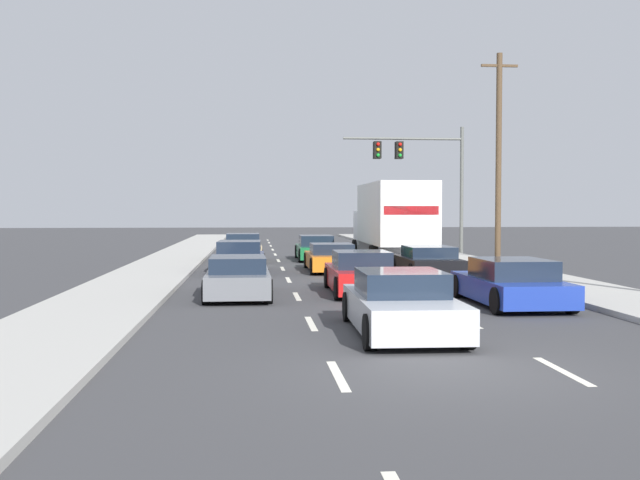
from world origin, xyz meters
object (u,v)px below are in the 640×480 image
(traffic_signal_mast, at_px, (414,161))
(car_black, at_px, (427,263))
(car_red, at_px, (361,274))
(car_blue, at_px, (511,284))
(car_silver, at_px, (401,305))
(car_navy, at_px, (240,258))
(utility_pole_mid, at_px, (499,154))
(car_orange, at_px, (331,258))
(car_tan, at_px, (243,249))
(box_truck, at_px, (392,218))
(car_gray, at_px, (238,278))
(car_green, at_px, (316,249))

(traffic_signal_mast, bearing_deg, car_black, -100.62)
(car_red, bearing_deg, car_blue, -41.28)
(car_silver, distance_m, car_blue, 5.44)
(car_navy, bearing_deg, utility_pole_mid, 25.98)
(car_navy, bearing_deg, car_orange, 5.26)
(car_navy, bearing_deg, car_red, -64.38)
(car_silver, bearing_deg, car_red, 88.02)
(car_tan, height_order, utility_pole_mid, utility_pole_mid)
(car_silver, bearing_deg, box_truck, 79.71)
(car_orange, distance_m, car_silver, 14.97)
(car_gray, bearing_deg, traffic_signal_mast, 64.84)
(car_gray, height_order, car_blue, car_blue)
(utility_pole_mid, bearing_deg, car_gray, -130.83)
(utility_pole_mid, bearing_deg, car_navy, -154.02)
(car_tan, relative_size, traffic_signal_mast, 0.58)
(car_navy, height_order, car_red, car_navy)
(car_blue, distance_m, utility_pole_mid, 18.06)
(car_tan, xyz_separation_m, car_blue, (7.02, -16.88, -0.05))
(car_silver, height_order, utility_pole_mid, utility_pole_mid)
(car_orange, height_order, car_black, car_black)
(car_red, distance_m, car_blue, 4.54)
(car_green, relative_size, car_black, 1.09)
(car_navy, bearing_deg, car_green, 62.98)
(car_black, bearing_deg, box_truck, 89.04)
(car_tan, xyz_separation_m, car_silver, (3.36, -20.91, -0.04))
(car_orange, height_order, car_blue, car_blue)
(car_red, height_order, utility_pole_mid, utility_pole_mid)
(car_navy, relative_size, box_truck, 0.51)
(car_tan, distance_m, car_green, 3.62)
(car_tan, height_order, car_silver, car_tan)
(car_navy, relative_size, car_orange, 0.97)
(car_orange, bearing_deg, car_black, -46.72)
(car_tan, xyz_separation_m, car_orange, (3.58, -5.94, -0.09))
(car_orange, distance_m, car_blue, 11.47)
(car_silver, xyz_separation_m, box_truck, (3.45, 18.98, 1.53))
(car_navy, xyz_separation_m, utility_pole_mid, (12.38, 6.03, 4.56))
(car_black, relative_size, traffic_signal_mast, 0.60)
(car_blue, bearing_deg, car_orange, 107.47)
(car_orange, height_order, car_silver, car_silver)
(car_green, height_order, box_truck, box_truck)
(car_red, distance_m, car_silver, 7.03)
(box_truck, bearing_deg, traffic_signal_mast, 70.52)
(car_gray, xyz_separation_m, car_blue, (6.97, -2.42, 0.01))
(box_truck, relative_size, traffic_signal_mast, 1.23)
(car_red, xyz_separation_m, utility_pole_mid, (8.73, 13.64, 4.57))
(car_black, height_order, car_blue, car_blue)
(car_orange, relative_size, utility_pole_mid, 0.46)
(car_gray, relative_size, box_truck, 0.51)
(car_green, bearing_deg, car_gray, -102.92)
(box_truck, bearing_deg, car_orange, -128.85)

